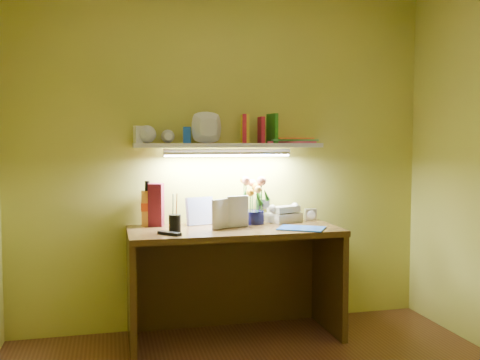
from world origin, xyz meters
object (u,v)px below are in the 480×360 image
flower_bouquet (251,201)px  whisky_bottle (147,203)px  telephone (284,213)px  desk (234,283)px  desk_clock (311,215)px

flower_bouquet → whisky_bottle: flower_bouquet is taller
telephone → flower_bouquet: bearing=163.1°
desk → telephone: bearing=23.9°
desk → flower_bouquet: size_ratio=4.40×
flower_bouquet → desk_clock: size_ratio=3.79×
flower_bouquet → whisky_bottle: (-0.72, 0.06, -0.00)m
telephone → desk_clock: bearing=-12.2°
telephone → whisky_bottle: bearing=156.1°
telephone → whisky_bottle: (-0.96, 0.04, 0.09)m
telephone → desk_clock: telephone is taller
flower_bouquet → desk_clock: (0.46, 0.05, -0.12)m
whisky_bottle → telephone: bearing=-2.6°
desk → flower_bouquet: 0.58m
flower_bouquet → desk: bearing=-134.6°
desk → desk_clock: desk_clock is taller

